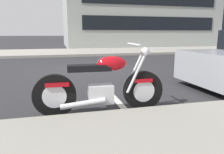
{
  "coord_description": "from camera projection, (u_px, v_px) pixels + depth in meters",
  "views": [
    {
      "loc": [
        -1.08,
        -7.66,
        1.29
      ],
      "look_at": [
        -0.2,
        -4.21,
        0.57
      ],
      "focal_mm": 34.43,
      "sensor_mm": 36.0,
      "label": 1
    }
  ],
  "objects": [
    {
      "name": "parking_stall_stripe",
      "position": [
        119.0,
        103.0,
        4.06
      ],
      "size": [
        0.12,
        2.2,
        0.01
      ],
      "primitive_type": "cube",
      "color": "silver",
      "rests_on": "ground"
    },
    {
      "name": "sidewalk_far_curb",
      "position": [
        224.0,
        49.0,
        17.34
      ],
      "size": [
        120.0,
        5.0,
        0.14
      ],
      "primitive_type": "cube",
      "color": "gray",
      "rests_on": "ground"
    },
    {
      "name": "parked_motorcycle",
      "position": [
        102.0,
        87.0,
        3.49
      ],
      "size": [
        2.13,
        0.62,
        1.13
      ],
      "rotation": [
        0.0,
        0.0,
        -0.03
      ],
      "color": "black",
      "rests_on": "ground"
    },
    {
      "name": "ground_plane",
      "position": [
        89.0,
        70.0,
        7.8
      ],
      "size": [
        260.0,
        260.0,
        0.0
      ],
      "primitive_type": "plane",
      "color": "#28282B"
    }
  ]
}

